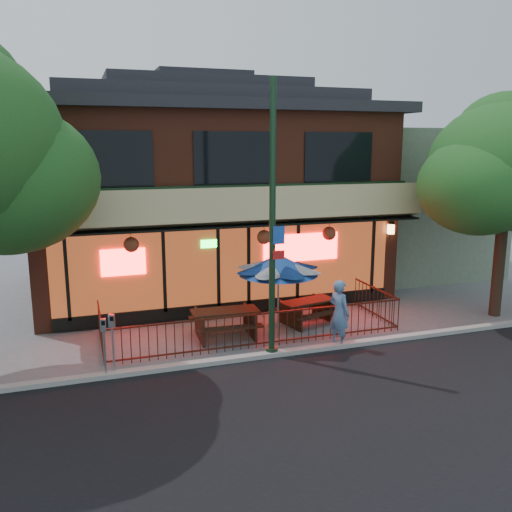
{
  "coord_description": "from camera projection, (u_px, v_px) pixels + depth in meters",
  "views": [
    {
      "loc": [
        -4.62,
        -12.95,
        5.42
      ],
      "look_at": [
        0.37,
        2.0,
        2.15
      ],
      "focal_mm": 38.0,
      "sensor_mm": 36.0,
      "label": 1
    }
  ],
  "objects": [
    {
      "name": "street_tree_right",
      "position": [
        508.0,
        159.0,
        16.59
      ],
      "size": [
        4.8,
        4.8,
        7.02
      ],
      "color": "#34281A",
      "rests_on": "ground"
    },
    {
      "name": "patio_fence",
      "position": [
        260.0,
        321.0,
        14.9
      ],
      "size": [
        8.44,
        2.62,
        1.0
      ],
      "color": "#42170E",
      "rests_on": "ground"
    },
    {
      "name": "asphalt_street",
      "position": [
        387.0,
        477.0,
        8.99
      ],
      "size": [
        80.0,
        11.0,
        0.0
      ],
      "primitive_type": "cube",
      "color": "black",
      "rests_on": "ground"
    },
    {
      "name": "restaurant_building",
      "position": [
        204.0,
        179.0,
        20.33
      ],
      "size": [
        12.96,
        9.49,
        8.05
      ],
      "color": "brown",
      "rests_on": "ground"
    },
    {
      "name": "picnic_table_left",
      "position": [
        225.0,
        319.0,
        15.39
      ],
      "size": [
        1.96,
        1.54,
        0.81
      ],
      "color": "#321D12",
      "rests_on": "ground"
    },
    {
      "name": "neighbor_building",
      "position": [
        400.0,
        200.0,
        23.89
      ],
      "size": [
        6.0,
        7.0,
        6.0
      ],
      "primitive_type": "cube",
      "color": "gray",
      "rests_on": "ground"
    },
    {
      "name": "parking_meter_near",
      "position": [
        112.0,
        334.0,
        12.74
      ],
      "size": [
        0.17,
        0.16,
        1.52
      ],
      "color": "#9DA1A6",
      "rests_on": "ground"
    },
    {
      "name": "curb",
      "position": [
        273.0,
        354.0,
        14.08
      ],
      "size": [
        80.0,
        0.25,
        0.12
      ],
      "primitive_type": "cube",
      "color": "#999993",
      "rests_on": "ground"
    },
    {
      "name": "picnic_table_right",
      "position": [
        308.0,
        308.0,
        16.61
      ],
      "size": [
        1.96,
        1.66,
        0.73
      ],
      "color": "black",
      "rests_on": "ground"
    },
    {
      "name": "pedestrian",
      "position": [
        339.0,
        313.0,
        14.66
      ],
      "size": [
        0.66,
        0.79,
        1.86
      ],
      "primitive_type": "imported",
      "rotation": [
        0.0,
        0.0,
        1.94
      ],
      "color": "#5178A3",
      "rests_on": "ground"
    },
    {
      "name": "street_light",
      "position": [
        272.0,
        237.0,
        13.55
      ],
      "size": [
        0.43,
        0.32,
        7.0
      ],
      "color": "#16321C",
      "rests_on": "ground"
    },
    {
      "name": "patio_umbrella",
      "position": [
        278.0,
        264.0,
        14.99
      ],
      "size": [
        2.21,
        2.21,
        2.53
      ],
      "color": "gray",
      "rests_on": "ground"
    },
    {
      "name": "parking_meter_far",
      "position": [
        104.0,
        338.0,
        12.61
      ],
      "size": [
        0.14,
        0.12,
        1.45
      ],
      "color": "gray",
      "rests_on": "ground"
    },
    {
      "name": "ground",
      "position": [
        266.0,
        349.0,
        14.56
      ],
      "size": [
        80.0,
        80.0,
        0.0
      ],
      "primitive_type": "plane",
      "color": "gray",
      "rests_on": "ground"
    }
  ]
}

